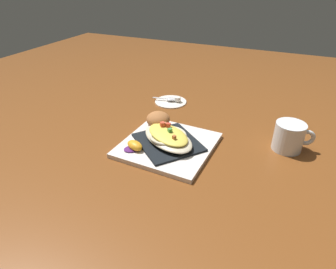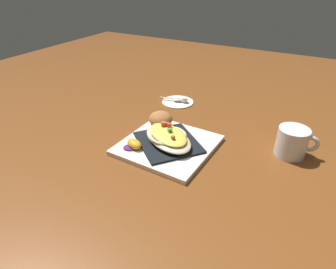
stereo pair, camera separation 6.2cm
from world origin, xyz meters
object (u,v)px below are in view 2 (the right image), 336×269
Objects in this scene: orange_garnish at (134,144)px; spoon at (177,99)px; creamer_saucer at (178,101)px; muffin at (161,120)px; coffee_mug at (292,143)px; square_plate at (168,145)px; gratin_dish at (168,136)px; creamer_cup_0 at (185,99)px.

spoon is at bearing 7.98° from orange_garnish.
orange_garnish is 0.54× the size of creamer_saucer.
muffin reaches higher than orange_garnish.
coffee_mug is 0.48m from creamer_saucer.
square_plate is 0.10m from orange_garnish.
orange_garnish is 0.38m from spoon.
creamer_cup_0 is at bearing 17.24° from gratin_dish.
gratin_dish is 2.84× the size of muffin.
muffin is 0.81× the size of spoon.
creamer_saucer is (0.37, 0.05, -0.02)m from orange_garnish.
muffin is 1.12× the size of orange_garnish.
gratin_dish is at bearing 112.35° from coffee_mug.
square_plate is at bearing 112.38° from coffee_mug.
muffin is at bearing 42.52° from gratin_dish.
coffee_mug is at bearing -112.49° from creamer_cup_0.
muffin is 0.24m from creamer_saucer.
coffee_mug is at bearing -81.31° from muffin.
creamer_cup_0 is at bearing -78.35° from creamer_saucer.
square_plate is at bearing -157.82° from creamer_saucer.
spoon is (0.30, 0.13, -0.02)m from gratin_dish.
creamer_cup_0 is (0.38, 0.02, -0.01)m from orange_garnish.
orange_garnish is 0.38m from creamer_saucer.
spoon is at bearing 22.83° from square_plate.
spoon is at bearing 101.65° from creamer_cup_0.
creamer_saucer is 0.01m from spoon.
creamer_saucer is (0.17, 0.45, -0.03)m from coffee_mug.
muffin is 3.19× the size of creamer_cup_0.
creamer_saucer is 0.03m from creamer_cup_0.
orange_garnish reaches higher than creamer_cup_0.
coffee_mug is at bearing -63.13° from orange_garnish.
spoon reaches higher than square_plate.
orange_garnish reaches higher than square_plate.
square_plate is 2.24× the size of coffee_mug.
muffin is at bearing -2.96° from orange_garnish.
creamer_saucer is at bearing 22.17° from gratin_dish.
orange_garnish is 0.59× the size of coffee_mug.
muffin is (0.07, 0.07, 0.00)m from gratin_dish.
creamer_cup_0 is (0.24, 0.03, -0.02)m from muffin.
muffin reaches higher than square_plate.
creamer_saucer is at bearing 101.65° from creamer_cup_0.
orange_garnish is at bearing 116.87° from coffee_mug.
coffee_mug is 0.91× the size of creamer_saucer.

